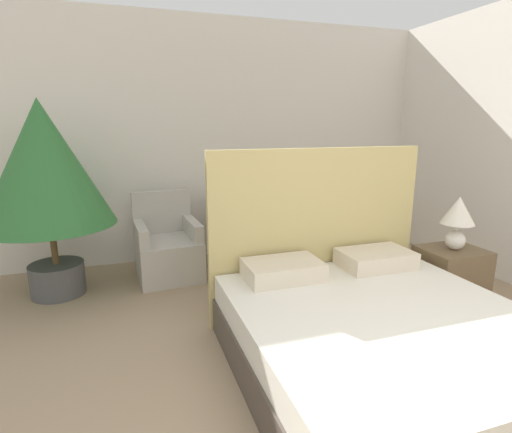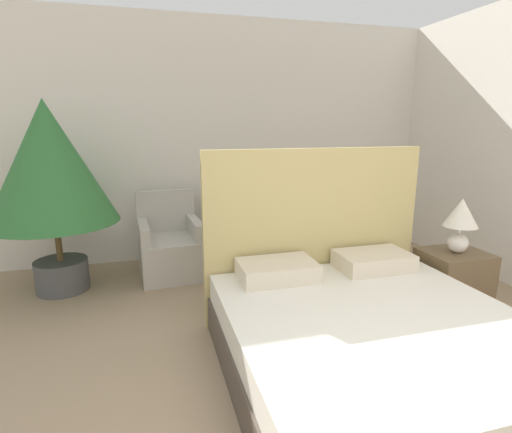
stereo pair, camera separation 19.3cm
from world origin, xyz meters
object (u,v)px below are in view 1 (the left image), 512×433
object	(u,v)px
potted_palm	(45,169)
table_lamp	(458,216)
armchair_near_window_right	(249,244)
nightstand	(450,277)
bed	(376,331)
armchair_near_window_left	(168,252)

from	to	relation	value
potted_palm	table_lamp	size ratio (longest dim) A/B	3.87
armchair_near_window_right	table_lamp	xyz separation A→B (m)	(1.48, -1.56, 0.57)
armchair_near_window_right	nightstand	xyz separation A→B (m)	(1.48, -1.55, -0.01)
nightstand	table_lamp	distance (m)	0.58
bed	nightstand	distance (m)	1.43
potted_palm	table_lamp	world-z (taller)	potted_palm
potted_palm	nightstand	world-z (taller)	potted_palm
armchair_near_window_right	nightstand	size ratio (longest dim) A/B	1.69
potted_palm	bed	bearing A→B (deg)	-42.71
bed	nightstand	xyz separation A→B (m)	(1.27, 0.67, -0.02)
nightstand	bed	bearing A→B (deg)	-152.21
nightstand	table_lamp	world-z (taller)	table_lamp
table_lamp	nightstand	bearing A→B (deg)	105.16
potted_palm	table_lamp	xyz separation A→B (m)	(3.52, -1.41, -0.40)
armchair_near_window_left	table_lamp	bearing A→B (deg)	-36.42
armchair_near_window_right	armchair_near_window_left	bearing A→B (deg)	173.20
armchair_near_window_left	armchair_near_window_right	bearing A→B (deg)	-3.61
armchair_near_window_left	table_lamp	xyz separation A→B (m)	(2.42, -1.56, 0.57)
bed	armchair_near_window_left	size ratio (longest dim) A/B	2.23
potted_palm	armchair_near_window_left	bearing A→B (deg)	7.39
bed	potted_palm	xyz separation A→B (m)	(-2.25, 2.07, 0.96)
bed	armchair_near_window_left	world-z (taller)	bed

